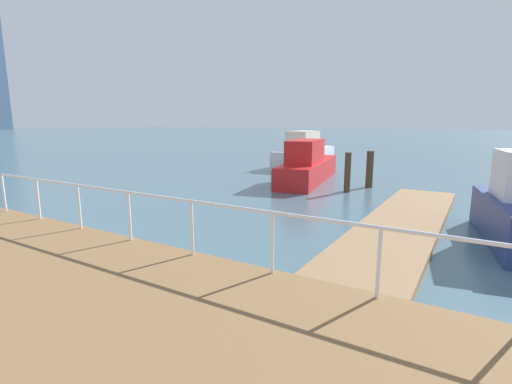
# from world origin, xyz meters

# --- Properties ---
(ground_plane) EXTENTS (300.00, 300.00, 0.00)m
(ground_plane) POSITION_xyz_m (0.00, 20.00, 0.00)
(ground_plane) COLOR #476675
(floating_dock) EXTENTS (11.28, 2.00, 0.18)m
(floating_dock) POSITION_xyz_m (2.14, 9.02, 0.09)
(floating_dock) COLOR #93704C
(floating_dock) RESTS_ON ground_plane
(dock_piling_0) EXTENTS (0.26, 0.26, 1.66)m
(dock_piling_0) POSITION_xyz_m (6.86, 12.02, 0.83)
(dock_piling_0) COLOR #473826
(dock_piling_0) RESTS_ON ground_plane
(dock_piling_1) EXTENTS (0.32, 0.32, 1.63)m
(dock_piling_1) POSITION_xyz_m (8.52, 11.53, 0.81)
(dock_piling_1) COLOR #473826
(dock_piling_1) RESTS_ON ground_plane
(moored_boat_1) EXTENTS (7.44, 2.92, 2.07)m
(moored_boat_1) POSITION_xyz_m (8.68, 14.58, 0.77)
(moored_boat_1) COLOR red
(moored_boat_1) RESTS_ON ground_plane
(moored_boat_3) EXTENTS (7.36, 2.07, 2.31)m
(moored_boat_3) POSITION_xyz_m (14.53, 17.33, 0.84)
(moored_boat_3) COLOR white
(moored_boat_3) RESTS_ON ground_plane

